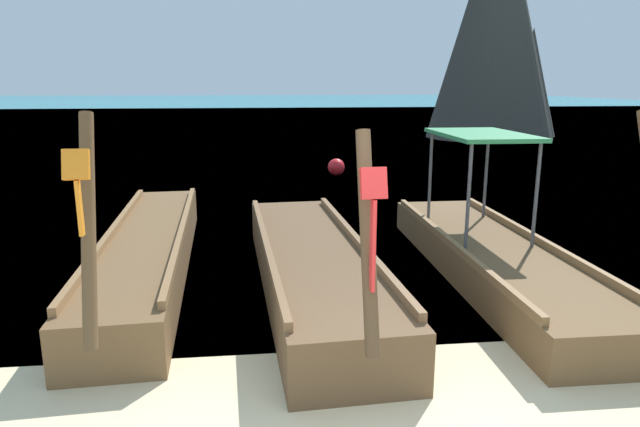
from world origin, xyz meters
The scene contains 6 objects.
sea_water centered at (0.00, 62.25, 0.00)m, with size 120.00×120.00×0.00m, color #147A89.
longtail_boat_orange_ribbon centered at (-2.45, 5.00, 0.32)m, with size 1.45×7.02×2.51m.
longtail_boat_red_ribbon centered at (-0.13, 4.00, 0.33)m, with size 1.62×6.03×2.39m.
longtail_boat_green_ribbon centered at (2.50, 4.24, 0.32)m, with size 1.42×6.60×2.53m.
karst_rock centered at (11.11, 24.54, 5.57)m, with size 6.91×6.26×11.66m.
mooring_buoy_near centered at (1.51, 13.41, 0.26)m, with size 0.51×0.51×0.51m.
Camera 1 is at (-0.82, -3.07, 2.74)m, focal length 31.32 mm.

